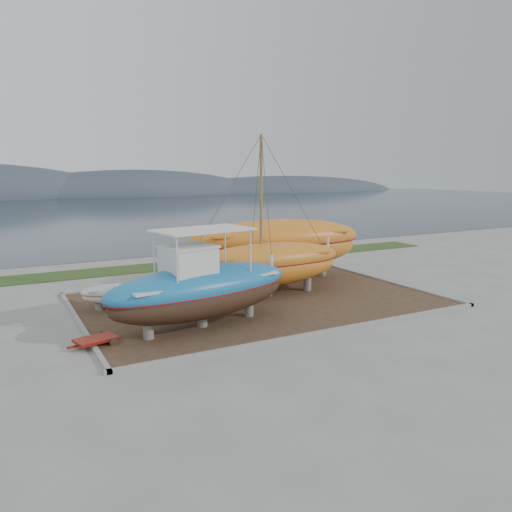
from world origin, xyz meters
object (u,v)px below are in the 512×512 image
white_dinghy (123,296)px  orange_bare_hull (277,251)px  orange_sailboat (268,217)px  red_trailer (96,342)px  blue_caique (202,278)px

white_dinghy → orange_bare_hull: orange_bare_hull is taller
orange_sailboat → orange_bare_hull: orange_sailboat is taller
orange_bare_hull → white_dinghy: bearing=-162.2°
orange_bare_hull → red_trailer: orange_bare_hull is taller
red_trailer → orange_sailboat: bearing=5.3°
orange_sailboat → orange_bare_hull: (2.39, 3.15, -2.46)m
blue_caique → orange_bare_hull: (7.70, 6.61, -0.31)m
orange_bare_hull → red_trailer: 14.15m
blue_caique → orange_sailboat: bearing=22.7°
white_dinghy → blue_caique: bearing=-48.7°
red_trailer → blue_caique: bearing=-12.8°
blue_caique → red_trailer: 5.04m
blue_caique → orange_sailboat: orange_sailboat is taller
orange_sailboat → red_trailer: size_ratio=3.80×
white_dinghy → orange_sailboat: 8.59m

